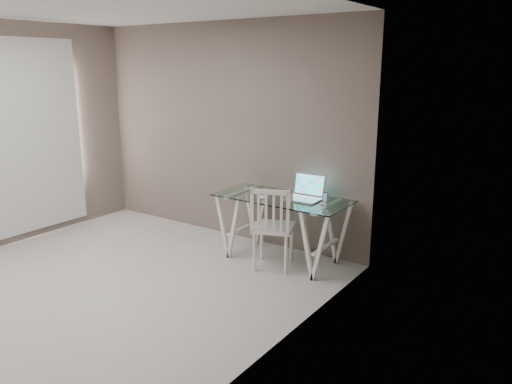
{
  "coord_description": "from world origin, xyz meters",
  "views": [
    {
      "loc": [
        3.89,
        -2.72,
        2.18
      ],
      "look_at": [
        0.95,
        1.55,
        0.85
      ],
      "focal_mm": 35.0,
      "sensor_mm": 36.0,
      "label": 1
    }
  ],
  "objects": [
    {
      "name": "phone_dock",
      "position": [
        1.61,
        1.88,
        0.78
      ],
      "size": [
        0.07,
        0.07,
        0.12
      ],
      "color": "white",
      "rests_on": "desk"
    },
    {
      "name": "mouse",
      "position": [
        0.94,
        1.67,
        0.77
      ],
      "size": [
        0.12,
        0.07,
        0.04
      ],
      "primitive_type": "ellipsoid",
      "color": "white",
      "rests_on": "desk"
    },
    {
      "name": "keyboard",
      "position": [
        0.81,
        1.9,
        0.75
      ],
      "size": [
        0.26,
        0.11,
        0.01
      ],
      "primitive_type": "cube",
      "color": "silver",
      "rests_on": "desk"
    },
    {
      "name": "laptop",
      "position": [
        1.34,
        1.95,
        0.81
      ],
      "size": [
        0.38,
        0.32,
        0.27
      ],
      "color": "silver",
      "rests_on": "desk"
    },
    {
      "name": "desk",
      "position": [
        1.1,
        1.85,
        0.38
      ],
      "size": [
        1.5,
        0.7,
        0.75
      ],
      "color": "silver",
      "rests_on": "ground"
    },
    {
      "name": "chair",
      "position": [
        1.15,
        1.57,
        0.51
      ],
      "size": [
        0.55,
        0.55,
        0.93
      ],
      "rotation": [
        0.0,
        0.0,
        0.36
      ],
      "color": "silver",
      "rests_on": "ground"
    },
    {
      "name": "room",
      "position": [
        -0.06,
        0.02,
        1.72
      ],
      "size": [
        4.5,
        4.52,
        2.71
      ],
      "color": "#AFACA7",
      "rests_on": "ground"
    }
  ]
}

